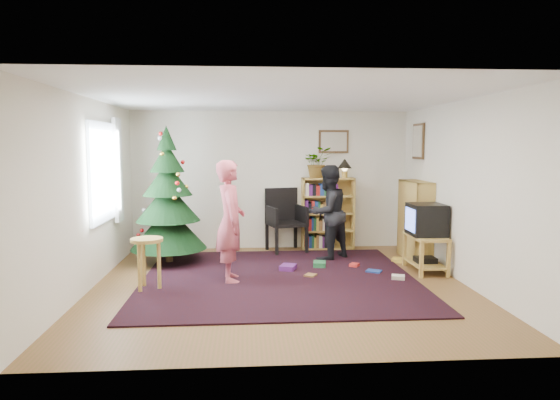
{
  "coord_description": "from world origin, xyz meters",
  "views": [
    {
      "loc": [
        -0.47,
        -6.58,
        1.87
      ],
      "look_at": [
        0.03,
        0.51,
        1.1
      ],
      "focal_mm": 32.0,
      "sensor_mm": 36.0,
      "label": 1
    }
  ],
  "objects": [
    {
      "name": "tv_stand",
      "position": [
        2.22,
        0.58,
        0.32
      ],
      "size": [
        0.45,
        0.82,
        0.55
      ],
      "color": "#B89241",
      "rests_on": "floor"
    },
    {
      "name": "wall_left",
      "position": [
        -2.5,
        0.0,
        1.25
      ],
      "size": [
        0.02,
        5.0,
        2.5
      ],
      "primitive_type": "cube",
      "color": "silver",
      "rests_on": "floor"
    },
    {
      "name": "table_lamp",
      "position": [
        1.33,
        2.34,
        1.53
      ],
      "size": [
        0.26,
        0.26,
        0.34
      ],
      "color": "#A57F33",
      "rests_on": "bookshelf_back"
    },
    {
      "name": "bookshelf_right",
      "position": [
        2.34,
        1.41,
        0.66
      ],
      "size": [
        0.3,
        0.95,
        1.3
      ],
      "rotation": [
        0.0,
        0.0,
        1.57
      ],
      "color": "#B89241",
      "rests_on": "floor"
    },
    {
      "name": "armchair",
      "position": [
        0.26,
        2.24,
        0.61
      ],
      "size": [
        0.75,
        0.76,
        1.12
      ],
      "rotation": [
        0.0,
        0.0,
        0.26
      ],
      "color": "black",
      "rests_on": "rug"
    },
    {
      "name": "window_pane",
      "position": [
        -2.47,
        0.6,
        1.5
      ],
      "size": [
        0.04,
        1.2,
        1.4
      ],
      "primitive_type": "cube",
      "color": "silver",
      "rests_on": "wall_left"
    },
    {
      "name": "curtain",
      "position": [
        -2.43,
        1.3,
        1.5
      ],
      "size": [
        0.06,
        0.35,
        1.6
      ],
      "primitive_type": "cube",
      "color": "silver",
      "rests_on": "wall_left"
    },
    {
      "name": "floor_clutter",
      "position": [
        1.09,
        0.67,
        0.04
      ],
      "size": [
        2.04,
        1.31,
        0.08
      ],
      "color": "#A51E19",
      "rests_on": "rug"
    },
    {
      "name": "ceiling",
      "position": [
        0.0,
        0.0,
        2.5
      ],
      "size": [
        5.0,
        5.0,
        0.0
      ],
      "primitive_type": "plane",
      "rotation": [
        3.14,
        0.0,
        0.0
      ],
      "color": "white",
      "rests_on": "wall_back"
    },
    {
      "name": "christmas_tree",
      "position": [
        -1.69,
        1.4,
        0.91
      ],
      "size": [
        1.21,
        1.21,
        2.19
      ],
      "rotation": [
        0.0,
        0.0,
        -0.14
      ],
      "color": "#3F2816",
      "rests_on": "rug"
    },
    {
      "name": "wall_front",
      "position": [
        0.0,
        -2.5,
        1.25
      ],
      "size": [
        5.0,
        0.02,
        2.5
      ],
      "primitive_type": "cube",
      "color": "silver",
      "rests_on": "floor"
    },
    {
      "name": "picture_right",
      "position": [
        2.48,
        1.75,
        1.95
      ],
      "size": [
        0.03,
        0.5,
        0.6
      ],
      "color": "#4C3319",
      "rests_on": "wall_right"
    },
    {
      "name": "picture_back",
      "position": [
        1.15,
        2.48,
        1.95
      ],
      "size": [
        0.55,
        0.03,
        0.42
      ],
      "color": "#4C3319",
      "rests_on": "wall_back"
    },
    {
      "name": "rug",
      "position": [
        0.0,
        0.3,
        0.01
      ],
      "size": [
        3.8,
        3.6,
        0.02
      ],
      "primitive_type": "cube",
      "color": "black",
      "rests_on": "floor"
    },
    {
      "name": "person_standing",
      "position": [
        -0.67,
        0.24,
        0.84
      ],
      "size": [
        0.47,
        0.66,
        1.68
      ],
      "primitive_type": "imported",
      "rotation": [
        0.0,
        0.0,
        1.69
      ],
      "color": "#B04652",
      "rests_on": "rug"
    },
    {
      "name": "wall_back",
      "position": [
        0.0,
        2.5,
        1.25
      ],
      "size": [
        5.0,
        0.02,
        2.5
      ],
      "primitive_type": "cube",
      "color": "silver",
      "rests_on": "floor"
    },
    {
      "name": "wall_right",
      "position": [
        2.5,
        0.0,
        1.25
      ],
      "size": [
        0.02,
        5.0,
        2.5
      ],
      "primitive_type": "cube",
      "color": "silver",
      "rests_on": "floor"
    },
    {
      "name": "bookshelf_back",
      "position": [
        1.03,
        2.34,
        0.66
      ],
      "size": [
        0.95,
        0.3,
        1.3
      ],
      "color": "#B89241",
      "rests_on": "floor"
    },
    {
      "name": "person_by_chair",
      "position": [
        0.89,
        1.49,
        0.78
      ],
      "size": [
        0.96,
        0.93,
        1.56
      ],
      "primitive_type": "imported",
      "rotation": [
        0.0,
        0.0,
        3.77
      ],
      "color": "black",
      "rests_on": "rug"
    },
    {
      "name": "potted_plant",
      "position": [
        0.83,
        2.34,
        1.58
      ],
      "size": [
        0.54,
        0.49,
        0.55
      ],
      "primitive_type": "imported",
      "rotation": [
        0.0,
        0.0,
        0.12
      ],
      "color": "gray",
      "rests_on": "bookshelf_back"
    },
    {
      "name": "floor",
      "position": [
        0.0,
        0.0,
        0.0
      ],
      "size": [
        5.0,
        5.0,
        0.0
      ],
      "primitive_type": "plane",
      "color": "brown",
      "rests_on": "ground"
    },
    {
      "name": "stool",
      "position": [
        -1.74,
        -0.13,
        0.53
      ],
      "size": [
        0.41,
        0.41,
        0.69
      ],
      "color": "#B89241",
      "rests_on": "floor"
    },
    {
      "name": "crt_tv",
      "position": [
        2.22,
        0.58,
        0.78
      ],
      "size": [
        0.5,
        0.54,
        0.47
      ],
      "color": "black",
      "rests_on": "tv_stand"
    }
  ]
}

